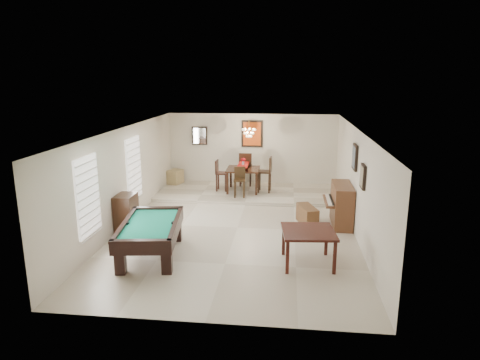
% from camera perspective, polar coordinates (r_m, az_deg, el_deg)
% --- Properties ---
extents(ground_plane, '(6.00, 9.00, 0.02)m').
position_cam_1_polar(ground_plane, '(11.36, -0.34, -6.41)').
color(ground_plane, beige).
extents(wall_back, '(6.00, 0.04, 2.60)m').
position_cam_1_polar(wall_back, '(15.36, 1.62, 3.99)').
color(wall_back, silver).
rests_on(wall_back, ground_plane).
extents(wall_front, '(6.00, 0.04, 2.60)m').
position_cam_1_polar(wall_front, '(6.74, -4.89, -9.05)').
color(wall_front, silver).
rests_on(wall_front, ground_plane).
extents(wall_left, '(0.04, 9.00, 2.60)m').
position_cam_1_polar(wall_left, '(11.70, -15.10, 0.41)').
color(wall_left, silver).
rests_on(wall_left, ground_plane).
extents(wall_right, '(0.04, 9.00, 2.60)m').
position_cam_1_polar(wall_right, '(11.04, 15.31, -0.39)').
color(wall_right, silver).
rests_on(wall_right, ground_plane).
extents(ceiling, '(6.00, 9.00, 0.04)m').
position_cam_1_polar(ceiling, '(10.74, -0.36, 6.77)').
color(ceiling, white).
rests_on(ceiling, wall_back).
extents(dining_step, '(6.00, 2.50, 0.12)m').
position_cam_1_polar(dining_step, '(14.41, 1.17, -1.72)').
color(dining_step, beige).
rests_on(dining_step, ground_plane).
extents(window_left_front, '(0.06, 1.00, 1.70)m').
position_cam_1_polar(window_left_front, '(9.72, -19.64, -2.01)').
color(window_left_front, white).
rests_on(window_left_front, wall_left).
extents(window_left_rear, '(0.06, 1.00, 1.70)m').
position_cam_1_polar(window_left_rear, '(12.21, -13.99, 1.51)').
color(window_left_rear, white).
rests_on(window_left_rear, wall_left).
extents(pool_table, '(1.51, 2.38, 0.75)m').
position_cam_1_polar(pool_table, '(9.74, -11.77, -7.81)').
color(pool_table, black).
rests_on(pool_table, ground_plane).
extents(square_table, '(1.18, 1.18, 0.75)m').
position_cam_1_polar(square_table, '(9.26, 9.04, -8.84)').
color(square_table, black).
rests_on(square_table, ground_plane).
extents(upright_piano, '(0.74, 1.33, 1.11)m').
position_cam_1_polar(upright_piano, '(11.71, 12.78, -3.23)').
color(upright_piano, brown).
rests_on(upright_piano, ground_plane).
extents(piano_bench, '(0.60, 0.95, 0.49)m').
position_cam_1_polar(piano_bench, '(11.69, 8.96, -4.66)').
color(piano_bench, brown).
rests_on(piano_bench, ground_plane).
extents(apothecary_chest, '(0.45, 0.67, 1.00)m').
position_cam_1_polar(apothecary_chest, '(11.22, -14.92, -4.38)').
color(apothecary_chest, black).
rests_on(apothecary_chest, ground_plane).
extents(dining_table, '(1.10, 1.10, 0.89)m').
position_cam_1_polar(dining_table, '(14.31, 0.42, 0.27)').
color(dining_table, black).
rests_on(dining_table, dining_step).
extents(flower_vase, '(0.14, 0.14, 0.24)m').
position_cam_1_polar(flower_vase, '(14.19, 0.42, 2.50)').
color(flower_vase, '#A80E15').
rests_on(flower_vase, dining_table).
extents(dining_chair_south, '(0.38, 0.38, 0.96)m').
position_cam_1_polar(dining_chair_south, '(13.61, -0.06, -0.30)').
color(dining_chair_south, black).
rests_on(dining_chair_south, dining_step).
extents(dining_chair_north, '(0.46, 0.46, 1.18)m').
position_cam_1_polar(dining_chair_north, '(15.04, 0.75, 1.49)').
color(dining_chair_north, black).
rests_on(dining_chair_north, dining_step).
extents(dining_chair_west, '(0.40, 0.40, 1.04)m').
position_cam_1_polar(dining_chair_west, '(14.37, -2.43, 0.60)').
color(dining_chair_west, black).
rests_on(dining_chair_west, dining_step).
extents(dining_chair_east, '(0.46, 0.46, 1.18)m').
position_cam_1_polar(dining_chair_east, '(14.21, 3.29, 0.75)').
color(dining_chair_east, black).
rests_on(dining_chair_east, dining_step).
extents(corner_bench, '(0.57, 0.64, 0.49)m').
position_cam_1_polar(corner_bench, '(15.55, -8.66, 0.43)').
color(corner_bench, tan).
rests_on(corner_bench, dining_step).
extents(chandelier, '(0.44, 0.44, 0.60)m').
position_cam_1_polar(chandelier, '(13.95, 1.20, 6.73)').
color(chandelier, '#FFE5B2').
rests_on(chandelier, ceiling).
extents(back_painting, '(0.75, 0.06, 0.95)m').
position_cam_1_polar(back_painting, '(15.23, 1.63, 6.19)').
color(back_painting, '#D84C14').
rests_on(back_painting, wall_back).
extents(back_mirror, '(0.55, 0.06, 0.65)m').
position_cam_1_polar(back_mirror, '(15.51, -5.42, 5.90)').
color(back_mirror, white).
rests_on(back_mirror, wall_back).
extents(right_picture_upper, '(0.06, 0.55, 0.65)m').
position_cam_1_polar(right_picture_upper, '(11.20, 15.07, 2.96)').
color(right_picture_upper, slate).
rests_on(right_picture_upper, wall_right).
extents(right_picture_lower, '(0.06, 0.45, 0.55)m').
position_cam_1_polar(right_picture_lower, '(9.98, 16.07, 0.45)').
color(right_picture_lower, gray).
rests_on(right_picture_lower, wall_right).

